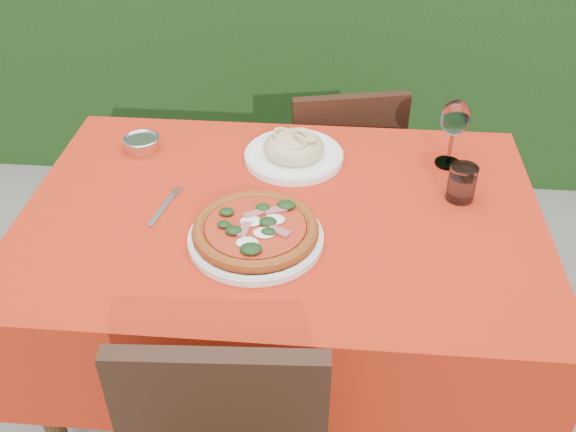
# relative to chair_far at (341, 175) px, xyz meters

# --- Properties ---
(ground) EXTENTS (60.00, 60.00, 0.00)m
(ground) POSITION_rel_chair_far_xyz_m (-0.15, -0.61, -0.46)
(ground) COLOR #66625C
(ground) RESTS_ON ground
(dining_table) EXTENTS (1.26, 0.86, 0.75)m
(dining_table) POSITION_rel_chair_far_xyz_m (-0.15, -0.61, 0.14)
(dining_table) COLOR #402B14
(dining_table) RESTS_ON ground
(chair_far) EXTENTS (0.43, 0.43, 0.80)m
(chair_far) POSITION_rel_chair_far_xyz_m (0.00, 0.00, 0.00)
(chair_far) COLOR black
(chair_far) RESTS_ON ground
(pizza_plate) EXTENTS (0.33, 0.33, 0.06)m
(pizza_plate) POSITION_rel_chair_far_xyz_m (-0.19, -0.73, 0.31)
(pizza_plate) COLOR white
(pizza_plate) RESTS_ON dining_table
(pasta_plate) EXTENTS (0.27, 0.27, 0.08)m
(pasta_plate) POSITION_rel_chair_far_xyz_m (-0.13, -0.37, 0.32)
(pasta_plate) COLOR white
(pasta_plate) RESTS_ON dining_table
(water_glass) EXTENTS (0.07, 0.07, 0.09)m
(water_glass) POSITION_rel_chair_far_xyz_m (0.29, -0.52, 0.33)
(water_glass) COLOR silver
(water_glass) RESTS_ON dining_table
(wine_glass) EXTENTS (0.08, 0.08, 0.19)m
(wine_glass) POSITION_rel_chair_far_xyz_m (0.28, -0.36, 0.42)
(wine_glass) COLOR silver
(wine_glass) RESTS_ON dining_table
(fork) EXTENTS (0.06, 0.18, 0.00)m
(fork) POSITION_rel_chair_far_xyz_m (-0.43, -0.64, 0.29)
(fork) COLOR silver
(fork) RESTS_ON dining_table
(steel_ramekin) EXTENTS (0.09, 0.09, 0.03)m
(steel_ramekin) POSITION_rel_chair_far_xyz_m (-0.56, -0.36, 0.31)
(steel_ramekin) COLOR silver
(steel_ramekin) RESTS_ON dining_table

